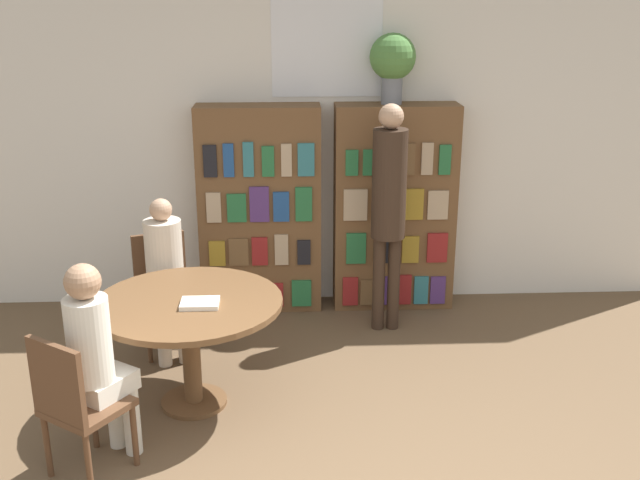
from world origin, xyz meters
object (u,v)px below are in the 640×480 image
(seated_reader_left, at_px, (166,269))
(flower_vase, at_px, (393,60))
(seated_reader_right, at_px, (97,353))
(bookshelf_left, at_px, (260,210))
(bookshelf_right, at_px, (394,208))
(chair_near_camera, at_px, (75,401))
(reading_table, at_px, (189,318))
(chair_left_side, at_px, (163,286))
(librarian_standing, at_px, (389,197))

(seated_reader_left, bearing_deg, flower_vase, -171.95)
(seated_reader_right, bearing_deg, bookshelf_left, 104.09)
(bookshelf_right, height_order, chair_near_camera, bookshelf_right)
(seated_reader_left, xyz_separation_m, seated_reader_right, (-0.19, -1.35, 0.02))
(flower_vase, bearing_deg, reading_table, -132.77)
(chair_left_side, bearing_deg, chair_near_camera, 63.00)
(librarian_standing, bearing_deg, bookshelf_left, 153.84)
(flower_vase, xyz_separation_m, reading_table, (-1.51, -1.63, -1.47))
(reading_table, bearing_deg, seated_reader_left, 109.15)
(reading_table, distance_m, chair_near_camera, 0.96)
(reading_table, relative_size, librarian_standing, 0.66)
(chair_left_side, relative_size, seated_reader_left, 0.73)
(chair_near_camera, bearing_deg, bookshelf_left, 103.11)
(chair_near_camera, bearing_deg, reading_table, 90.00)
(flower_vase, height_order, seated_reader_left, flower_vase)
(bookshelf_right, bearing_deg, seated_reader_right, -131.56)
(seated_reader_left, relative_size, seated_reader_right, 0.97)
(bookshelf_right, bearing_deg, flower_vase, 174.76)
(flower_vase, xyz_separation_m, seated_reader_right, (-1.94, -2.25, -1.39))
(bookshelf_left, bearing_deg, flower_vase, 0.24)
(bookshelf_right, xyz_separation_m, flower_vase, (-0.05, 0.00, 1.23))
(flower_vase, bearing_deg, bookshelf_left, -179.76)
(chair_left_side, relative_size, librarian_standing, 0.48)
(bookshelf_right, bearing_deg, reading_table, -133.83)
(librarian_standing, bearing_deg, bookshelf_right, 76.40)
(bookshelf_left, distance_m, flower_vase, 1.64)
(bookshelf_left, relative_size, reading_table, 1.45)
(chair_near_camera, height_order, seated_reader_right, seated_reader_right)
(seated_reader_left, distance_m, librarian_standing, 1.78)
(chair_left_side, xyz_separation_m, seated_reader_left, (0.06, -0.17, 0.20))
(chair_near_camera, height_order, chair_left_side, same)
(reading_table, height_order, seated_reader_right, seated_reader_right)
(bookshelf_left, bearing_deg, seated_reader_right, -110.76)
(bookshelf_left, bearing_deg, chair_left_side, -134.89)
(bookshelf_left, distance_m, seated_reader_right, 2.41)
(chair_left_side, distance_m, seated_reader_right, 1.54)
(seated_reader_left, height_order, seated_reader_right, seated_reader_right)
(bookshelf_right, distance_m, chair_left_side, 2.04)
(seated_reader_left, bearing_deg, reading_table, 90.00)
(flower_vase, xyz_separation_m, librarian_standing, (-0.07, -0.51, -0.99))
(reading_table, bearing_deg, bookshelf_left, 75.62)
(bookshelf_left, distance_m, chair_near_camera, 2.61)
(chair_near_camera, xyz_separation_m, seated_reader_right, (0.10, 0.15, 0.22))
(reading_table, distance_m, chair_left_side, 0.96)
(bookshelf_left, xyz_separation_m, reading_table, (-0.42, -1.62, -0.24))
(bookshelf_left, bearing_deg, seated_reader_left, -126.61)
(seated_reader_right, bearing_deg, flower_vase, 84.11)
(bookshelf_right, height_order, chair_left_side, bookshelf_right)
(bookshelf_right, bearing_deg, chair_near_camera, -131.18)
(seated_reader_right, xyz_separation_m, librarian_standing, (1.87, 1.75, 0.40))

